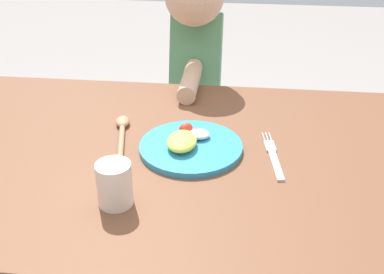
% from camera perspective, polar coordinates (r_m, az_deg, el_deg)
% --- Properties ---
extents(dining_table, '(1.39, 0.82, 0.70)m').
position_cam_1_polar(dining_table, '(1.24, -1.62, -6.24)').
color(dining_table, brown).
rests_on(dining_table, ground_plane).
extents(plate, '(0.25, 0.25, 0.05)m').
position_cam_1_polar(plate, '(1.19, -0.29, -0.94)').
color(plate, teal).
rests_on(plate, dining_table).
extents(fork, '(0.05, 0.21, 0.01)m').
position_cam_1_polar(fork, '(1.18, 9.34, -2.25)').
color(fork, silver).
rests_on(fork, dining_table).
extents(spoon, '(0.07, 0.24, 0.02)m').
position_cam_1_polar(spoon, '(1.26, -8.07, 0.51)').
color(spoon, tan).
rests_on(spoon, dining_table).
extents(drinking_cup, '(0.07, 0.07, 0.09)m').
position_cam_1_polar(drinking_cup, '(1.01, -8.91, -5.38)').
color(drinking_cup, beige).
rests_on(drinking_cup, dining_table).
extents(person, '(0.18, 0.40, 1.04)m').
position_cam_1_polar(person, '(1.70, 0.45, 5.14)').
color(person, '#494465').
rests_on(person, ground_plane).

